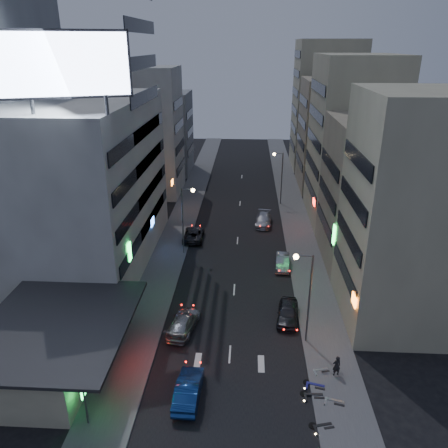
# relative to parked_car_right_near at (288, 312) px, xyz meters

# --- Properties ---
(ground) EXTENTS (180.00, 180.00, 0.00)m
(ground) POSITION_rel_parked_car_right_near_xyz_m (-5.00, -9.07, -0.77)
(ground) COLOR black
(ground) RESTS_ON ground
(sidewalk_left) EXTENTS (4.00, 120.00, 0.12)m
(sidewalk_left) POSITION_rel_parked_car_right_near_xyz_m (-13.00, 20.93, -0.71)
(sidewalk_left) COLOR #4C4C4F
(sidewalk_left) RESTS_ON ground
(sidewalk_right) EXTENTS (4.00, 120.00, 0.12)m
(sidewalk_right) POSITION_rel_parked_car_right_near_xyz_m (3.00, 20.93, -0.71)
(sidewalk_right) COLOR #4C4C4F
(sidewalk_right) RESTS_ON ground
(food_court) EXTENTS (11.00, 13.00, 3.88)m
(food_court) POSITION_rel_parked_car_right_near_xyz_m (-18.90, -7.07, 1.21)
(food_court) COLOR #AFA889
(food_court) RESTS_ON ground
(white_building) EXTENTS (14.00, 24.00, 18.00)m
(white_building) POSITION_rel_parked_car_right_near_xyz_m (-22.00, 10.93, 8.23)
(white_building) COLOR beige
(white_building) RESTS_ON ground
(grey_tower) EXTENTS (10.00, 14.00, 34.00)m
(grey_tower) POSITION_rel_parked_car_right_near_xyz_m (-31.00, 13.93, 16.23)
(grey_tower) COLOR gray
(grey_tower) RESTS_ON ground
(shophouse_near) EXTENTS (10.00, 11.00, 20.00)m
(shophouse_near) POSITION_rel_parked_car_right_near_xyz_m (10.00, 1.43, 9.23)
(shophouse_near) COLOR #AFA889
(shophouse_near) RESTS_ON ground
(shophouse_mid) EXTENTS (11.00, 12.00, 16.00)m
(shophouse_mid) POSITION_rel_parked_car_right_near_xyz_m (10.50, 12.93, 7.23)
(shophouse_mid) COLOR gray
(shophouse_mid) RESTS_ON ground
(shophouse_far) EXTENTS (10.00, 14.00, 22.00)m
(shophouse_far) POSITION_rel_parked_car_right_near_xyz_m (10.00, 25.93, 10.23)
(shophouse_far) COLOR #AFA889
(shophouse_far) RESTS_ON ground
(far_left_a) EXTENTS (11.00, 10.00, 20.00)m
(far_left_a) POSITION_rel_parked_car_right_near_xyz_m (-20.50, 35.93, 9.23)
(far_left_a) COLOR beige
(far_left_a) RESTS_ON ground
(far_left_b) EXTENTS (12.00, 10.00, 15.00)m
(far_left_b) POSITION_rel_parked_car_right_near_xyz_m (-21.00, 48.93, 6.73)
(far_left_b) COLOR gray
(far_left_b) RESTS_ON ground
(far_right_a) EXTENTS (11.00, 12.00, 18.00)m
(far_right_a) POSITION_rel_parked_car_right_near_xyz_m (10.50, 40.93, 8.23)
(far_right_a) COLOR gray
(far_right_a) RESTS_ON ground
(far_right_b) EXTENTS (12.00, 12.00, 24.00)m
(far_right_b) POSITION_rel_parked_car_right_near_xyz_m (11.00, 54.93, 11.23)
(far_right_b) COLOR #AFA889
(far_right_b) RESTS_ON ground
(billboard) EXTENTS (9.52, 3.75, 6.20)m
(billboard) POSITION_rel_parked_car_right_near_xyz_m (-17.99, 0.90, 20.89)
(billboard) COLOR #595B60
(billboard) RESTS_ON white_building
(street_lamp_right_near) EXTENTS (1.60, 0.44, 8.02)m
(street_lamp_right_near) POSITION_rel_parked_car_right_near_xyz_m (0.90, -3.07, 4.59)
(street_lamp_right_near) COLOR #595B60
(street_lamp_right_near) RESTS_ON sidewalk_right
(street_lamp_left) EXTENTS (1.60, 0.44, 8.02)m
(street_lamp_left) POSITION_rel_parked_car_right_near_xyz_m (-10.91, 12.93, 4.59)
(street_lamp_left) COLOR #595B60
(street_lamp_left) RESTS_ON sidewalk_left
(street_lamp_right_far) EXTENTS (1.60, 0.44, 8.02)m
(street_lamp_right_far) POSITION_rel_parked_car_right_near_xyz_m (0.90, 30.93, 4.59)
(street_lamp_right_far) COLOR #595B60
(street_lamp_right_far) RESTS_ON sidewalk_right
(parked_car_right_near) EXTENTS (2.38, 4.72, 1.54)m
(parked_car_right_near) POSITION_rel_parked_car_right_near_xyz_m (0.00, 0.00, 0.00)
(parked_car_right_near) COLOR #2A2B30
(parked_car_right_near) RESTS_ON ground
(parked_car_right_mid) EXTENTS (1.76, 4.24, 1.37)m
(parked_car_right_mid) POSITION_rel_parked_car_right_near_xyz_m (0.22, 10.07, -0.09)
(parked_car_right_mid) COLOR #A8ADB1
(parked_car_right_mid) RESTS_ON ground
(parked_car_left) EXTENTS (2.48, 5.28, 1.46)m
(parked_car_left) POSITION_rel_parked_car_right_near_xyz_m (-10.60, 17.02, -0.04)
(parked_car_left) COLOR #222327
(parked_car_left) RESTS_ON ground
(parked_car_right_far) EXTENTS (2.45, 5.21, 1.47)m
(parked_car_right_far) POSITION_rel_parked_car_right_near_xyz_m (-1.56, 22.41, -0.04)
(parked_car_right_far) COLOR #ABACB3
(parked_car_right_far) RESTS_ON ground
(road_car_blue) EXTENTS (1.79, 4.76, 1.55)m
(road_car_blue) POSITION_rel_parked_car_right_near_xyz_m (-7.69, -9.91, 0.01)
(road_car_blue) COLOR navy
(road_car_blue) RESTS_ON ground
(road_car_silver) EXTENTS (2.91, 5.37, 1.48)m
(road_car_silver) POSITION_rel_parked_car_right_near_xyz_m (-9.18, -2.04, -0.03)
(road_car_silver) COLOR gray
(road_car_silver) RESTS_ON ground
(person) EXTENTS (0.69, 0.54, 1.69)m
(person) POSITION_rel_parked_car_right_near_xyz_m (3.06, -7.11, 0.19)
(person) COLOR black
(person) RESTS_ON sidewalk_right
(scooter_black_a) EXTENTS (1.09, 2.01, 1.17)m
(scooter_black_a) POSITION_rel_parked_car_right_near_xyz_m (1.98, -11.61, -0.07)
(scooter_black_a) COLOR black
(scooter_black_a) RESTS_ON sidewalk_right
(scooter_silver_a) EXTENTS (1.14, 2.06, 1.20)m
(scooter_silver_a) POSITION_rel_parked_car_right_near_xyz_m (3.21, -9.75, -0.05)
(scooter_silver_a) COLOR #A7ABAF
(scooter_silver_a) RESTS_ON sidewalk_right
(scooter_blue) EXTENTS (1.13, 2.08, 1.21)m
(scooter_blue) POSITION_rel_parked_car_right_near_xyz_m (2.10, -8.28, -0.05)
(scooter_blue) COLOR navy
(scooter_blue) RESTS_ON sidewalk_right
(scooter_black_b) EXTENTS (0.70, 2.02, 1.23)m
(scooter_black_b) POSITION_rel_parked_car_right_near_xyz_m (1.82, -9.07, -0.04)
(scooter_black_b) COLOR black
(scooter_black_b) RESTS_ON sidewalk_right
(scooter_silver_b) EXTENTS (0.97, 1.82, 1.06)m
(scooter_silver_b) POSITION_rel_parked_car_right_near_xyz_m (2.56, -6.34, -0.12)
(scooter_silver_b) COLOR #B5B7BD
(scooter_silver_b) RESTS_ON sidewalk_right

